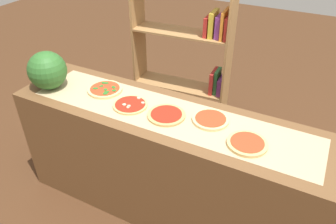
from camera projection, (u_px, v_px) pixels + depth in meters
ground_plane at (168, 205)px, 2.77m from camera, size 12.00×12.00×0.00m
counter at (168, 164)px, 2.51m from camera, size 2.33×0.60×0.93m
parchment_paper at (168, 114)px, 2.25m from camera, size 2.03×0.43×0.00m
pizza_spinach_0 at (105, 89)px, 2.50m from camera, size 0.26×0.26×0.03m
pizza_mushroom_1 at (130, 105)px, 2.33m from camera, size 0.25×0.25×0.02m
pizza_plain_2 at (166, 115)px, 2.22m from camera, size 0.26×0.26×0.02m
pizza_plain_3 at (210, 119)px, 2.18m from camera, size 0.24×0.24×0.02m
pizza_plain_4 at (247, 143)px, 1.97m from camera, size 0.25×0.25×0.02m
watermelon at (47, 70)px, 2.47m from camera, size 0.29×0.29×0.29m
bookshelf at (192, 67)px, 3.16m from camera, size 0.95×0.33×1.68m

